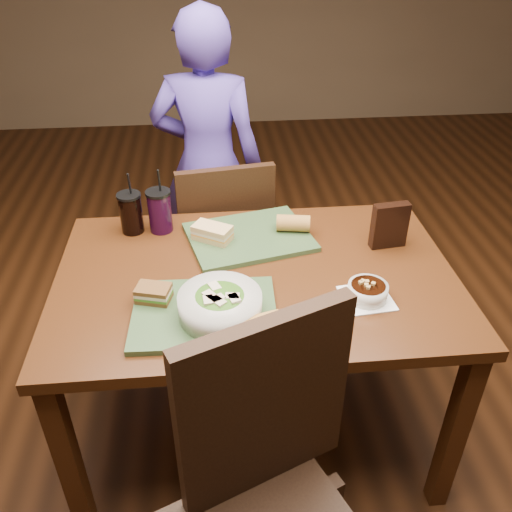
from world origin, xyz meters
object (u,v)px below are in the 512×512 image
at_px(cup_cola, 131,213).
at_px(cup_berry, 160,211).
at_px(baguette_far, 293,223).
at_px(chip_bag, 389,225).
at_px(diner, 208,165).
at_px(soup_bowl, 368,291).
at_px(sandwich_far, 212,233).
at_px(tray_far, 249,237).
at_px(sandwich_near, 154,293).
at_px(baguette_near, 260,324).
at_px(dining_table, 256,296).
at_px(chair_far, 227,244).
at_px(chair_near, 269,496).
at_px(tray_near, 205,313).
at_px(salad_bowl, 220,304).

relative_size(cup_cola, cup_berry, 0.96).
relative_size(baguette_far, chip_bag, 0.73).
bearing_deg(diner, cup_cola, 76.79).
distance_m(soup_bowl, sandwich_far, 0.59).
height_order(tray_far, baguette_far, baguette_far).
relative_size(soup_bowl, chip_bag, 0.99).
xyz_separation_m(tray_far, sandwich_near, (-0.31, -0.34, 0.03)).
xyz_separation_m(cup_cola, chip_bag, (0.90, -0.18, 0.00)).
xyz_separation_m(sandwich_near, baguette_near, (0.30, -0.17, 0.01)).
relative_size(dining_table, chair_far, 1.43).
bearing_deg(chair_near, tray_near, 106.15).
bearing_deg(diner, tray_far, 111.26).
relative_size(dining_table, diner, 0.91).
xyz_separation_m(tray_far, salad_bowl, (-0.12, -0.43, 0.05)).
relative_size(salad_bowl, cup_cola, 1.03).
distance_m(soup_bowl, baguette_far, 0.43).
distance_m(baguette_near, baguette_far, 0.56).
bearing_deg(cup_berry, diner, 74.07).
bearing_deg(sandwich_far, baguette_near, -76.76).
distance_m(dining_table, diner, 0.96).
xyz_separation_m(chair_near, cup_berry, (-0.29, 0.98, 0.26)).
height_order(sandwich_near, cup_cola, cup_cola).
relative_size(chair_near, tray_near, 2.45).
height_order(tray_far, soup_bowl, soup_bowl).
distance_m(sandwich_far, cup_cola, 0.31).
bearing_deg(tray_far, sandwich_near, -132.55).
bearing_deg(cup_cola, sandwich_near, -76.69).
relative_size(chair_far, tray_far, 2.16).
xyz_separation_m(chair_near, cup_cola, (-0.39, 0.98, 0.25)).
bearing_deg(chair_far, soup_bowl, -61.81).
bearing_deg(chip_bag, diner, 119.65).
relative_size(chair_near, sandwich_near, 8.98).
bearing_deg(cup_cola, diner, 65.82).
bearing_deg(baguette_far, sandwich_near, -142.84).
bearing_deg(baguette_far, tray_far, -173.78).
bearing_deg(baguette_near, chair_near, -92.35).
height_order(sandwich_far, cup_berry, cup_berry).
distance_m(diner, baguette_far, 0.78).
bearing_deg(tray_near, sandwich_near, 155.62).
relative_size(chair_near, baguette_far, 8.64).
bearing_deg(soup_bowl, dining_table, 153.45).
relative_size(tray_near, baguette_far, 3.52).
relative_size(tray_near, sandwich_near, 3.66).
bearing_deg(cup_cola, tray_near, -63.52).
height_order(tray_near, chip_bag, chip_bag).
relative_size(baguette_near, cup_berry, 0.47).
relative_size(diner, sandwich_near, 12.47).
relative_size(dining_table, chip_bag, 7.95).
distance_m(tray_far, sandwich_near, 0.47).
bearing_deg(tray_far, cup_berry, 163.07).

